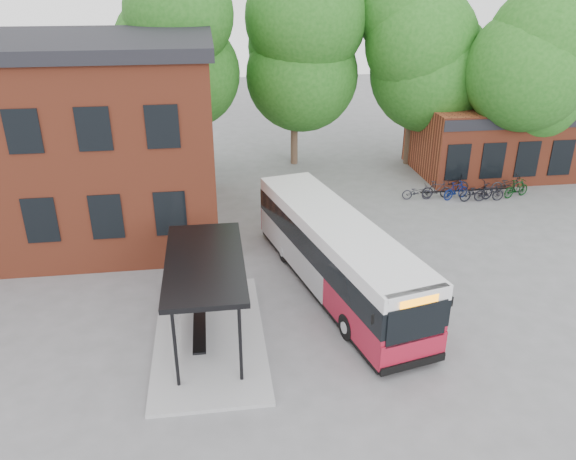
{
  "coord_description": "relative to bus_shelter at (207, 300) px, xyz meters",
  "views": [
    {
      "loc": [
        -4.08,
        -16.41,
        10.81
      ],
      "look_at": [
        -1.4,
        2.69,
        2.0
      ],
      "focal_mm": 35.0,
      "sensor_mm": 36.0,
      "label": 1
    }
  ],
  "objects": [
    {
      "name": "tree_0",
      "position": [
        -1.5,
        17.0,
        4.05
      ],
      "size": [
        7.92,
        7.92,
        11.0
      ],
      "primitive_type": null,
      "color": "#1D5617",
      "rests_on": "ground"
    },
    {
      "name": "bicycle_2",
      "position": [
        13.29,
        11.95,
        -0.98
      ],
      "size": [
        1.88,
        1.19,
        0.93
      ],
      "primitive_type": "imported",
      "rotation": [
        0.0,
        0.0,
        1.22
      ],
      "color": "black",
      "rests_on": "ground"
    },
    {
      "name": "bicycle_0",
      "position": [
        10.96,
        10.95,
        -1.04
      ],
      "size": [
        1.63,
        0.72,
        0.83
      ],
      "primitive_type": "imported",
      "rotation": [
        0.0,
        0.0,
        1.46
      ],
      "color": "#22222C",
      "rests_on": "ground"
    },
    {
      "name": "shop_row",
      "position": [
        19.5,
        15.0,
        0.55
      ],
      "size": [
        14.0,
        6.2,
        4.0
      ],
      "primitive_type": null,
      "color": "brown",
      "rests_on": "ground"
    },
    {
      "name": "bicycle_6",
      "position": [
        16.2,
        11.25,
        -0.96
      ],
      "size": [
        1.9,
        0.74,
        0.98
      ],
      "primitive_type": "imported",
      "rotation": [
        0.0,
        0.0,
        1.52
      ],
      "color": "black",
      "rests_on": "ground"
    },
    {
      "name": "city_bus",
      "position": [
        4.73,
        2.61,
        -0.07
      ],
      "size": [
        4.69,
        11.14,
        2.77
      ],
      "primitive_type": null,
      "rotation": [
        0.0,
        0.0,
        0.22
      ],
      "color": "maroon",
      "rests_on": "ground"
    },
    {
      "name": "station_building",
      "position": [
        -8.5,
        10.0,
        2.8
      ],
      "size": [
        18.4,
        10.4,
        8.5
      ],
      "primitive_type": null,
      "color": "brown",
      "rests_on": "ground"
    },
    {
      "name": "bus_shelter",
      "position": [
        0.0,
        0.0,
        0.0
      ],
      "size": [
        3.6,
        7.0,
        2.9
      ],
      "primitive_type": null,
      "color": "black",
      "rests_on": "ground"
    },
    {
      "name": "tree_1",
      "position": [
        5.5,
        18.0,
        3.75
      ],
      "size": [
        7.92,
        7.92,
        10.4
      ],
      "primitive_type": null,
      "color": "#1D5617",
      "rests_on": "ground"
    },
    {
      "name": "bicycle_1",
      "position": [
        12.07,
        11.01,
        -0.98
      ],
      "size": [
        1.62,
        0.62,
        0.95
      ],
      "primitive_type": "imported",
      "rotation": [
        0.0,
        0.0,
        1.46
      ],
      "color": "black",
      "rests_on": "ground"
    },
    {
      "name": "tree_2",
      "position": [
        12.5,
        17.0,
        4.05
      ],
      "size": [
        7.92,
        7.92,
        11.0
      ],
      "primitive_type": null,
      "color": "#1D5617",
      "rests_on": "ground"
    },
    {
      "name": "bicycle_7",
      "position": [
        16.29,
        10.55,
        -0.95
      ],
      "size": [
        1.72,
        0.95,
        0.99
      ],
      "primitive_type": "imported",
      "rotation": [
        0.0,
        0.0,
        1.88
      ],
      "color": "black",
      "rests_on": "ground"
    },
    {
      "name": "bicycle_3",
      "position": [
        13.0,
        10.72,
        -0.96
      ],
      "size": [
        1.68,
        0.96,
        0.97
      ],
      "primitive_type": "imported",
      "rotation": [
        0.0,
        0.0,
        1.9
      ],
      "color": "navy",
      "rests_on": "ground"
    },
    {
      "name": "bicycle_4",
      "position": [
        13.96,
        10.37,
        -0.95
      ],
      "size": [
        1.99,
        0.92,
        1.01
      ],
      "primitive_type": "imported",
      "rotation": [
        0.0,
        0.0,
        1.7
      ],
      "color": "black",
      "rests_on": "ground"
    },
    {
      "name": "ground",
      "position": [
        4.5,
        1.0,
        -1.45
      ],
      "size": [
        100.0,
        100.0,
        0.0
      ],
      "primitive_type": "plane",
      "color": "slate"
    },
    {
      "name": "bicycle_5",
      "position": [
        14.6,
        10.21,
        -0.97
      ],
      "size": [
        1.61,
        0.51,
        0.96
      ],
      "primitive_type": "imported",
      "rotation": [
        0.0,
        0.0,
        1.53
      ],
      "color": "black",
      "rests_on": "ground"
    },
    {
      "name": "tree_3",
      "position": [
        17.5,
        13.0,
        3.19
      ],
      "size": [
        7.04,
        7.04,
        9.28
      ],
      "primitive_type": null,
      "color": "#1D5617",
      "rests_on": "ground"
    },
    {
      "name": "bike_rail",
      "position": [
        13.78,
        11.0,
        -1.26
      ],
      "size": [
        5.2,
        0.1,
        0.38
      ],
      "primitive_type": null,
      "color": "black",
      "rests_on": "ground"
    }
  ]
}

